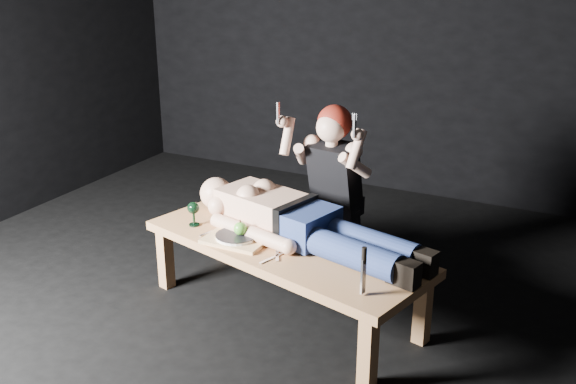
% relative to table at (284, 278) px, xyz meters
% --- Properties ---
extents(ground, '(5.00, 5.00, 0.00)m').
position_rel_table_xyz_m(ground, '(-0.15, -0.14, -0.23)').
color(ground, black).
rests_on(ground, ground).
extents(back_wall, '(5.00, 0.00, 5.00)m').
position_rel_table_xyz_m(back_wall, '(-0.15, 2.36, 1.27)').
color(back_wall, black).
rests_on(back_wall, ground).
extents(table, '(1.83, 1.06, 0.45)m').
position_rel_table_xyz_m(table, '(0.00, 0.00, 0.00)').
color(table, '#A0723C').
rests_on(table, ground).
extents(lying_man, '(1.85, 0.97, 0.27)m').
position_rel_table_xyz_m(lying_man, '(0.08, 0.09, 0.36)').
color(lying_man, '#D4A788').
rests_on(lying_man, table).
extents(kneeling_woman, '(0.74, 0.80, 1.20)m').
position_rel_table_xyz_m(kneeling_woman, '(0.10, 0.60, 0.37)').
color(kneeling_woman, black).
rests_on(kneeling_woman, ground).
extents(serving_tray, '(0.36, 0.26, 0.02)m').
position_rel_table_xyz_m(serving_tray, '(-0.26, -0.09, 0.24)').
color(serving_tray, tan).
rests_on(serving_tray, table).
extents(plate, '(0.24, 0.24, 0.02)m').
position_rel_table_xyz_m(plate, '(-0.26, -0.09, 0.26)').
color(plate, white).
rests_on(plate, serving_tray).
extents(apple, '(0.08, 0.08, 0.08)m').
position_rel_table_xyz_m(apple, '(-0.24, -0.08, 0.30)').
color(apple, green).
rests_on(apple, plate).
extents(goblet, '(0.09, 0.09, 0.15)m').
position_rel_table_xyz_m(goblet, '(-0.61, -0.01, 0.30)').
color(goblet, black).
rests_on(goblet, table).
extents(fork_flat, '(0.07, 0.18, 0.01)m').
position_rel_table_xyz_m(fork_flat, '(-0.46, -0.05, 0.23)').
color(fork_flat, '#B2B2B7').
rests_on(fork_flat, table).
extents(knife_flat, '(0.07, 0.18, 0.01)m').
position_rel_table_xyz_m(knife_flat, '(0.03, -0.20, 0.23)').
color(knife_flat, '#B2B2B7').
rests_on(knife_flat, table).
extents(spoon_flat, '(0.10, 0.17, 0.01)m').
position_rel_table_xyz_m(spoon_flat, '(0.03, -0.15, 0.23)').
color(spoon_flat, '#B2B2B7').
rests_on(spoon_flat, table).
extents(carving_knife, '(0.04, 0.04, 0.26)m').
position_rel_table_xyz_m(carving_knife, '(0.61, -0.36, 0.35)').
color(carving_knife, '#B2B2B7').
rests_on(carving_knife, table).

